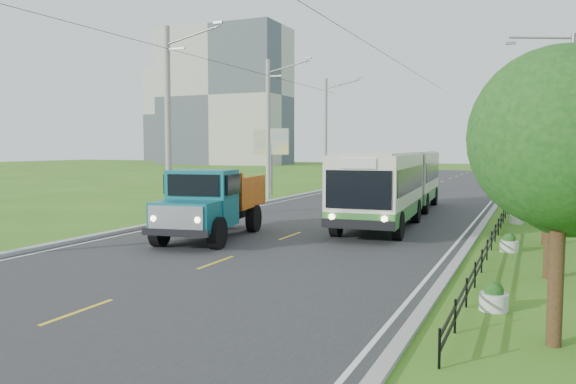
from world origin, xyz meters
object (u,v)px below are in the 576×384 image
Objects in this scene: planter_far at (521,203)px; planter_front at (494,298)px; pole_near at (169,121)px; dump_truck at (212,199)px; tree_back at (544,149)px; tree_second at (554,155)px; tree_third at (550,141)px; billboard_left at (271,146)px; planter_mid at (516,218)px; streetlight_far at (557,131)px; planter_near at (509,244)px; pole_mid at (269,129)px; bus at (396,179)px; tree_fourth at (547,151)px; tree_front at (564,148)px; tree_fifth at (545,145)px; pole_far at (326,133)px; streetlight_mid at (567,123)px.

planter_front is at bearing -90.00° from planter_far.
dump_truck is (5.50, -4.76, -3.48)m from pole_near.
tree_back is 25.36m from dump_truck.
planter_front is (-1.26, -4.14, -3.23)m from tree_second.
billboard_left is at bearing 140.67° from tree_third.
streetlight_far is at bearing 81.70° from planter_mid.
streetlight_far is at bearing 50.93° from dump_truck.
tree_third reaches higher than planter_near.
pole_mid is 13.33m from bus.
planter_far is at bearing 90.00° from planter_near.
tree_second is 24.00m from tree_back.
tree_back is 14.28m from bus.
planter_front is at bearing -38.41° from dump_truck.
tree_fourth is 12.00m from tree_back.
tree_fifth is at bearing 90.00° from tree_front.
pole_far is 1.85× the size of tree_fourth.
streetlight_far is 20.56m from billboard_left.
tree_back reaches higher than dump_truck.
pole_far is 39.15m from planter_front.
pole_far is 19.56m from streetlight_far.
tree_third reaches higher than tree_second.
planter_front is at bearing -97.27° from streetlight_mid.
pole_near reaches higher than tree_back.
bus is (-7.23, 17.79, -1.67)m from tree_front.
tree_third is at bearing -92.27° from streetlight_far.
streetlight_mid reaches higher than planter_far.
tree_third is 8.96× the size of planter_front.
planter_near is at bearing -95.08° from tree_fifth.
pole_far is 9.17m from billboard_left.
tree_back is at bearing 84.09° from planter_mid.
planter_far is at bearing 104.32° from streetlight_mid.
streetlight_mid reaches higher than tree_front.
pole_far reaches higher than streetlight_far.
planter_mid is 0.13× the size of billboard_left.
streetlight_mid reaches higher than dump_truck.
planter_mid is (-1.26, -6.14, -3.57)m from tree_fifth.
tree_front is 0.93× the size of tree_third.
planter_mid is at bearing -180.00° from streetlight_mid.
streetlight_mid is (18.90, 5.00, -0.19)m from pole_near.
tree_back is 12.66m from planter_mid.
streetlight_far reaches higher than tree_third.
billboard_left reaches higher than planter_near.
tree_fifth is 8.66× the size of planter_near.
streetlight_far is at bearing 88.59° from tree_front.
billboard_left is (-18.10, 18.00, 3.58)m from planter_near.
tree_front is 33.92m from billboard_left.
planter_mid and planter_far have the same top height.
planter_far is (0.00, 16.00, 0.00)m from planter_near.
planter_mid is 15.04m from dump_truck.
pole_near is at bearing 146.88° from planter_front.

